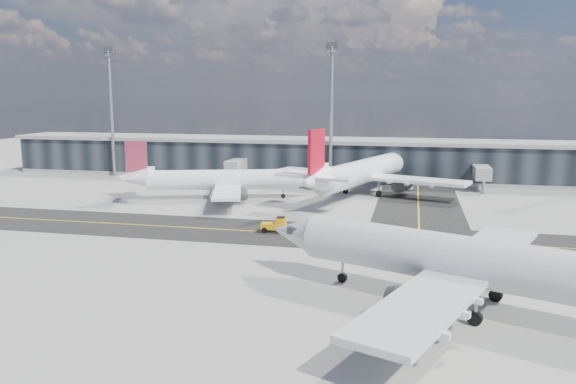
% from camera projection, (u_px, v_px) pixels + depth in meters
% --- Properties ---
extents(ground, '(300.00, 300.00, 0.00)m').
position_uv_depth(ground, '(276.00, 240.00, 72.05)').
color(ground, gray).
rests_on(ground, ground).
extents(taxiway_lanes, '(180.00, 63.00, 0.03)m').
position_uv_depth(taxiway_lanes, '(320.00, 223.00, 81.53)').
color(taxiway_lanes, black).
rests_on(taxiway_lanes, ground).
extents(terminal_concourse, '(152.00, 19.80, 8.80)m').
position_uv_depth(terminal_concourse, '(335.00, 160.00, 124.14)').
color(terminal_concourse, black).
rests_on(terminal_concourse, ground).
extents(floodlight_masts, '(102.50, 0.70, 28.90)m').
position_uv_depth(floodlight_masts, '(331.00, 108.00, 115.50)').
color(floodlight_masts, gray).
rests_on(floodlight_masts, ground).
extents(airliner_af, '(34.93, 30.10, 10.54)m').
position_uv_depth(airliner_af, '(220.00, 180.00, 99.55)').
color(airliner_af, white).
rests_on(airliner_af, ground).
extents(airliner_redtail, '(37.32, 43.23, 13.15)m').
position_uv_depth(airliner_redtail, '(363.00, 172.00, 103.67)').
color(airliner_redtail, white).
rests_on(airliner_redtail, ground).
extents(airliner_near, '(41.64, 36.03, 12.82)m').
position_uv_depth(airliner_near, '(483.00, 264.00, 47.71)').
color(airliner_near, silver).
rests_on(airliner_near, ground).
extents(baggage_tug, '(3.46, 1.94, 2.10)m').
position_uv_depth(baggage_tug, '(276.00, 225.00, 76.09)').
color(baggage_tug, orange).
rests_on(baggage_tug, ground).
extents(service_van, '(2.42, 5.21, 1.44)m').
position_uv_depth(service_van, '(407.00, 186.00, 110.58)').
color(service_van, white).
rests_on(service_van, ground).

